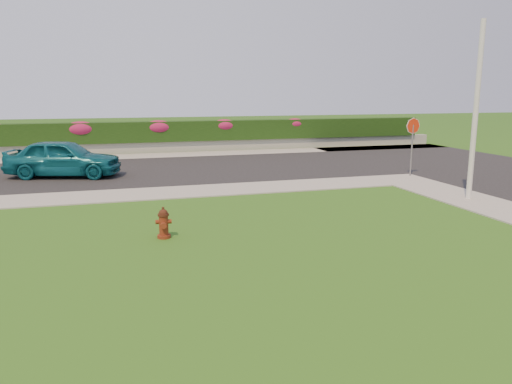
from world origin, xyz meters
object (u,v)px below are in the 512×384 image
object	(u,v)px
fire_hydrant	(164,223)
sedan_teal	(63,158)
utility_pole	(476,112)
stop_sign	(413,134)

from	to	relation	value
fire_hydrant	sedan_teal	bearing A→B (deg)	113.06
sedan_teal	utility_pole	bearing A→B (deg)	-106.80
utility_pole	stop_sign	bearing A→B (deg)	80.05
sedan_teal	stop_sign	xyz separation A→B (m)	(13.10, -3.60, 0.92)
stop_sign	utility_pole	bearing A→B (deg)	-82.38
fire_hydrant	sedan_teal	xyz separation A→B (m)	(-2.82, 9.37, 0.43)
sedan_teal	fire_hydrant	bearing A→B (deg)	-147.49
sedan_teal	stop_sign	distance (m)	13.62
stop_sign	fire_hydrant	bearing A→B (deg)	-133.14
utility_pole	sedan_teal	bearing A→B (deg)	147.42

